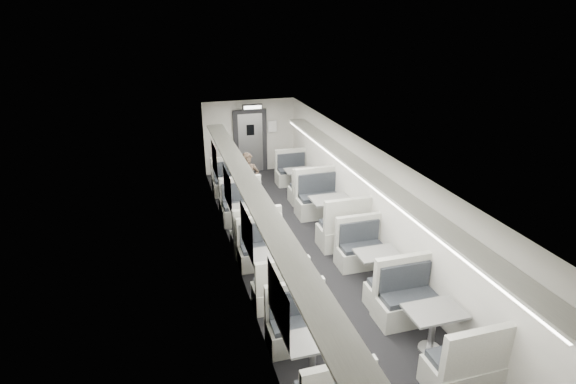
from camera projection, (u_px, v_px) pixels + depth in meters
room at (307, 208)px, 9.40m from camera, size 3.24×12.24×2.64m
booth_left_a at (234, 191)px, 12.51m from camera, size 1.00×2.03×1.09m
booth_left_b at (249, 221)px, 10.70m from camera, size 1.07×2.17×1.16m
booth_left_c at (270, 268)px, 8.81m from camera, size 0.98×1.99×1.06m
booth_left_d at (313, 358)px, 6.53m from camera, size 0.99×2.01×1.07m
booth_right_a at (299, 181)px, 13.30m from camera, size 0.99×2.01×1.08m
booth_right_b at (330, 214)px, 11.00m from camera, size 1.16×2.36×1.26m
booth_right_c at (376, 268)px, 8.80m from camera, size 1.00×2.03×1.08m
booth_right_d at (432, 330)px, 7.06m from camera, size 1.07×2.17×1.16m
passenger at (249, 182)px, 12.00m from camera, size 0.59×0.40×1.59m
window_a at (215, 159)px, 11.99m from camera, size 0.02×1.18×0.84m
window_b at (228, 189)px, 10.03m from camera, size 0.02×1.18×0.84m
window_c at (247, 232)px, 8.07m from camera, size 0.02×1.18×0.84m
window_d at (278, 303)px, 6.12m from camera, size 0.02×1.18×0.84m
luggage_rack_left at (251, 188)px, 8.55m from camera, size 0.46×10.40×0.09m
luggage_rack_right at (370, 175)px, 9.19m from camera, size 0.46×10.40×0.09m
vestibule_door at (250, 142)px, 14.74m from camera, size 1.10×0.13×2.10m
exit_sign at (252, 107)px, 13.84m from camera, size 0.62×0.12×0.16m
wall_notice at (272, 127)px, 14.75m from camera, size 0.32×0.02×0.40m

